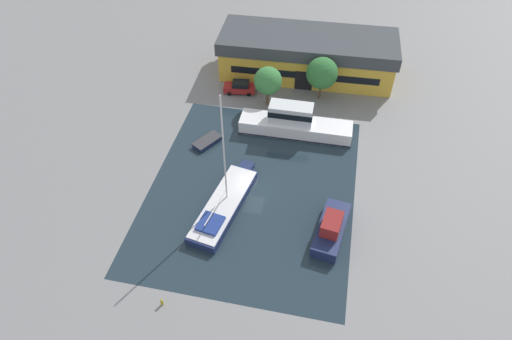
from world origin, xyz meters
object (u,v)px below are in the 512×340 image
at_px(quay_tree_near_building, 322,73).
at_px(parked_car, 240,87).
at_px(small_dinghy, 207,141).
at_px(cabin_boat, 331,228).
at_px(motor_cruiser, 294,123).
at_px(warehouse_building, 307,54).
at_px(sailboat_moored, 224,204).
at_px(quay_tree_by_water, 268,81).

height_order(quay_tree_near_building, parked_car, quay_tree_near_building).
relative_size(small_dinghy, cabin_boat, 0.56).
bearing_deg(parked_car, motor_cruiser, -137.75).
distance_m(warehouse_building, cabin_boat, 29.43).
distance_m(motor_cruiser, cabin_boat, 16.03).
bearing_deg(small_dinghy, sailboat_moored, 146.95).
xyz_separation_m(quay_tree_near_building, sailboat_moored, (-7.68, -21.61, -3.33)).
relative_size(quay_tree_near_building, quay_tree_by_water, 1.08).
xyz_separation_m(motor_cruiser, small_dinghy, (-9.93, -4.13, -1.19)).
distance_m(warehouse_building, motor_cruiser, 13.90).
bearing_deg(quay_tree_near_building, parked_car, -175.39).
height_order(quay_tree_near_building, small_dinghy, quay_tree_near_building).
xyz_separation_m(quay_tree_by_water, small_dinghy, (-5.67, -9.19, -3.42)).
height_order(quay_tree_by_water, parked_car, quay_tree_by_water).
bearing_deg(small_dinghy, motor_cruiser, -126.25).
bearing_deg(small_dinghy, warehouse_building, -87.15).
bearing_deg(cabin_boat, quay_tree_near_building, 107.24).
bearing_deg(warehouse_building, quay_tree_near_building, -68.31).
relative_size(quay_tree_near_building, parked_car, 1.34).
relative_size(warehouse_building, quay_tree_near_building, 4.14).
height_order(parked_car, cabin_boat, cabin_boat).
bearing_deg(warehouse_building, motor_cruiser, -91.15).
bearing_deg(cabin_boat, warehouse_building, 110.49).
height_order(quay_tree_by_water, motor_cruiser, quay_tree_by_water).
bearing_deg(quay_tree_near_building, quay_tree_by_water, -156.57).
bearing_deg(sailboat_moored, warehouse_building, 89.72).
bearing_deg(quay_tree_near_building, motor_cruiser, -106.54).
xyz_separation_m(quay_tree_near_building, quay_tree_by_water, (-6.61, -2.87, -0.20)).
height_order(sailboat_moored, motor_cruiser, sailboat_moored).
relative_size(warehouse_building, cabin_boat, 3.46).
distance_m(warehouse_building, parked_car, 10.87).
bearing_deg(sailboat_moored, cabin_boat, 3.99).
bearing_deg(parked_car, cabin_boat, -154.74).
bearing_deg(cabin_boat, motor_cruiser, 120.04).
distance_m(quay_tree_near_building, sailboat_moored, 23.17).
bearing_deg(sailboat_moored, small_dinghy, 125.94).
height_order(sailboat_moored, small_dinghy, sailboat_moored).
relative_size(parked_car, motor_cruiser, 0.32).
relative_size(sailboat_moored, motor_cruiser, 1.00).
bearing_deg(cabin_boat, sailboat_moored, -177.81).
xyz_separation_m(parked_car, small_dinghy, (-1.44, -11.18, -0.54)).
xyz_separation_m(quay_tree_near_building, small_dinghy, (-12.29, -12.06, -3.62)).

